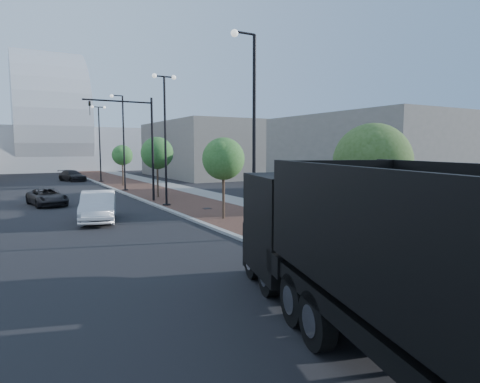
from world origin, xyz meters
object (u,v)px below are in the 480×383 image
dark_car_mid (47,197)px  pedestrian (260,198)px  white_sedan (98,206)px  dump_truck (358,262)px

dark_car_mid → pedestrian: size_ratio=2.70×
white_sedan → pedestrian: white_sedan is taller
dump_truck → dark_car_mid: size_ratio=3.14×
dump_truck → white_sedan: bearing=113.1°
dump_truck → dark_car_mid: bearing=115.1°
dump_truck → white_sedan: (-2.35, 17.76, -0.78)m
dump_truck → white_sedan: 17.93m
white_sedan → dark_car_mid: 8.76m
white_sedan → dark_car_mid: size_ratio=1.15×
dump_truck → pedestrian: bearing=80.0°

